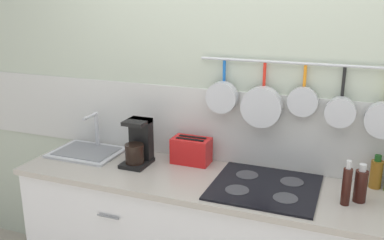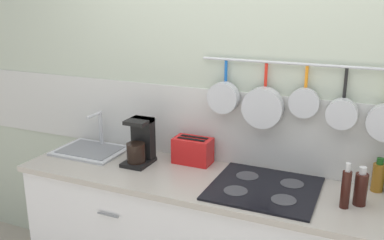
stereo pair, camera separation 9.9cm
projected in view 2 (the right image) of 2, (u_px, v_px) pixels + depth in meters
name	position (u px, v px, depth m)	size (l,w,h in m)	color
wall_back	(250.00, 110.00, 2.60)	(7.20, 0.16, 2.60)	#B2BCA8
countertop	(230.00, 187.00, 2.42)	(2.60, 0.59, 0.03)	#A59E93
sink_basin	(91.00, 148.00, 2.91)	(0.45, 0.35, 0.25)	#B7BABF
coffee_maker	(140.00, 144.00, 2.69)	(0.16, 0.21, 0.29)	black
toaster	(193.00, 150.00, 2.70)	(0.26, 0.14, 0.17)	red
cooktop	(264.00, 188.00, 2.35)	(0.58, 0.54, 0.01)	black
bottle_dish_soap	(346.00, 188.00, 2.12)	(0.05, 0.05, 0.24)	#33140F
bottle_vinegar	(361.00, 188.00, 2.15)	(0.07, 0.07, 0.21)	#33140F
bottle_hot_sauce	(378.00, 177.00, 2.31)	(0.07, 0.07, 0.19)	#8C5919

